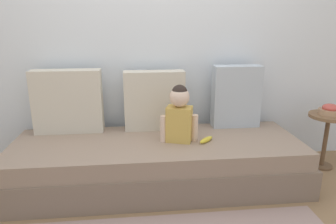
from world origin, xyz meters
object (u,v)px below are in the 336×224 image
Objects in this scene: toddler at (179,113)px; fruit_bowl at (330,110)px; throw_pillow_center at (154,100)px; throw_pillow_left at (68,101)px; side_table at (327,127)px; banana at (206,140)px; throw_pillow_right at (236,96)px; couch at (157,163)px.

fruit_bowl is (1.43, 0.17, -0.07)m from toddler.
toddler is at bearing -61.46° from throw_pillow_center.
throw_pillow_left is 2.40m from side_table.
fruit_bowl is at bearing -4.00° from throw_pillow_left.
fruit_bowl is at bearing 10.32° from banana.
throw_pillow_center reaches higher than toddler.
banana is at bearing -13.05° from toddler.
throw_pillow_left is at bearing 180.00° from throw_pillow_right.
fruit_bowl is at bearing 6.76° from toddler.
throw_pillow_right reaches higher than couch.
throw_pillow_center is 0.94× the size of throw_pillow_right.
throw_pillow_center is 0.61m from banana.
throw_pillow_center is at bearing 0.00° from throw_pillow_left.
throw_pillow_left is 2.97× the size of fruit_bowl.
side_table is 2.64× the size of fruit_bowl.
throw_pillow_center is at bearing 174.11° from side_table.
toddler is 0.90× the size of side_table.
throw_pillow_left reaches higher than toddler.
banana is 0.84× the size of fruit_bowl.
throw_pillow_right is at bearing 46.72° from banana.
side_table reaches higher than couch.
side_table is (1.62, 0.15, 0.21)m from couch.
throw_pillow_left is at bearing 180.00° from throw_pillow_center.
banana is (0.22, -0.05, -0.22)m from toddler.
banana is at bearing -169.68° from fruit_bowl.
throw_pillow_center is 1.63m from fruit_bowl.
banana is at bearing -169.68° from side_table.
throw_pillow_left is 2.39m from fruit_bowl.
throw_pillow_right is 0.68m from toddler.
side_table is at bearing -4.00° from throw_pillow_left.
toddler reaches higher than fruit_bowl.
throw_pillow_left reaches higher than banana.
throw_pillow_right is at bearing 22.55° from couch.
throw_pillow_left is 1.25× the size of toddler.
toddler is 2.37× the size of fruit_bowl.
couch is 4.55× the size of throw_pillow_center.
throw_pillow_right is 0.60m from banana.
side_table reaches higher than banana.
couch is 1.64m from side_table.
throw_pillow_right is 3.39× the size of banana.
throw_pillow_right is (0.77, 0.00, 0.02)m from throw_pillow_center.
side_table is (1.62, -0.17, -0.26)m from throw_pillow_center.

